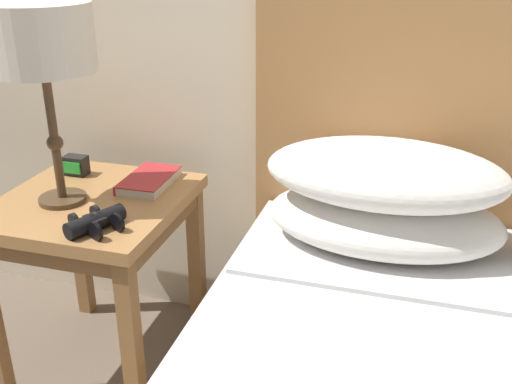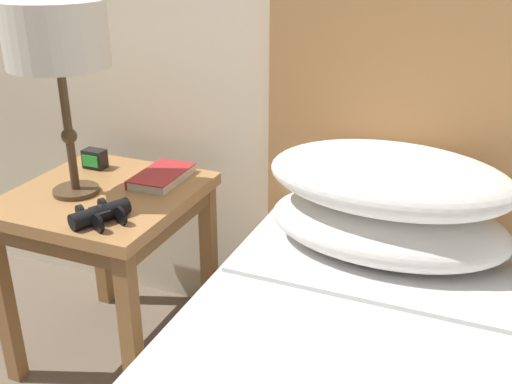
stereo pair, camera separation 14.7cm
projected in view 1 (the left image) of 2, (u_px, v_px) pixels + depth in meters
nightstand at (94, 225)px, 1.71m from camera, size 0.50×0.52×0.57m
table_lamp at (41, 43)px, 1.49m from camera, size 0.27×0.27×0.53m
book_on_nightstand at (149, 180)px, 1.77m from camera, size 0.13×0.21×0.03m
binoculars_pair at (96, 221)px, 1.49m from camera, size 0.16×0.16×0.05m
alarm_clock at (76, 165)px, 1.83m from camera, size 0.07×0.05×0.06m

